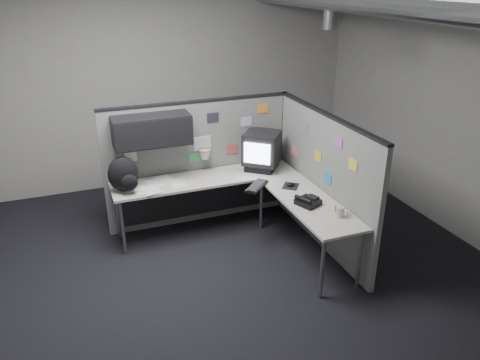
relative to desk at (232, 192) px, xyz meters
name	(u,v)px	position (x,y,z in m)	size (l,w,h in m)	color
room	(294,78)	(0.41, -0.70, 1.48)	(5.62, 5.62, 3.22)	black
partition_back	(187,152)	(-0.40, 0.53, 0.38)	(2.44, 0.42, 1.63)	slate
partition_right	(322,180)	(0.95, -0.49, 0.21)	(0.07, 2.23, 1.63)	slate
desk	(232,192)	(0.00, 0.00, 0.00)	(2.31, 2.11, 0.73)	beige
monitor	(262,150)	(0.52, 0.31, 0.37)	(0.60, 0.60, 0.48)	black
keyboard	(257,186)	(0.23, -0.22, 0.13)	(0.38, 0.38, 0.04)	black
mouse	(291,185)	(0.62, -0.33, 0.13)	(0.27, 0.28, 0.05)	black
phone	(308,201)	(0.57, -0.83, 0.16)	(0.28, 0.29, 0.11)	black
bottles	(341,211)	(0.80, -1.14, 0.15)	(0.12, 0.14, 0.07)	silver
cup	(340,212)	(0.75, -1.20, 0.17)	(0.08, 0.08, 0.11)	#BCB2A6
papers	(154,186)	(-0.90, 0.25, 0.12)	(0.79, 0.56, 0.02)	white
backpack	(124,175)	(-1.23, 0.23, 0.32)	(0.35, 0.32, 0.42)	black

